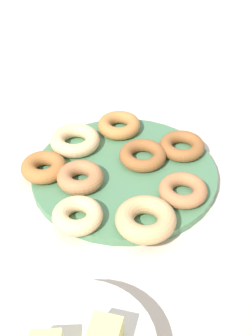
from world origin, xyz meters
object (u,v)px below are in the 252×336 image
object	(u,v)px
donut_7	(146,219)
donut_plate	(125,173)
donut_3	(80,177)
melon_chunk_left	(105,335)
donut_8	(44,167)
donut_6	(75,140)
donut_2	(143,155)
donut_1	(78,215)
donut_0	(182,146)
donut_5	(121,125)
donut_4	(183,190)

from	to	relation	value
donut_7	donut_plate	bearing A→B (deg)	-81.35
donut_3	melon_chunk_left	distance (m)	0.32
donut_plate	donut_8	distance (m)	0.14
donut_8	donut_6	bearing A→B (deg)	-126.47
donut_2	melon_chunk_left	xyz separation A→B (m)	(0.09, 0.37, 0.03)
donut_8	donut_plate	bearing A→B (deg)	177.98
donut_1	donut_8	world-z (taller)	same
donut_8	melon_chunk_left	distance (m)	0.37
donut_0	donut_5	bearing A→B (deg)	-35.41
donut_4	melon_chunk_left	world-z (taller)	melon_chunk_left
donut_3	donut_7	bearing A→B (deg)	131.99
donut_2	donut_5	world-z (taller)	donut_5
donut_0	donut_5	world-z (taller)	donut_5
donut_1	donut_6	world-z (taller)	same
donut_plate	donut_2	bearing A→B (deg)	-144.40
donut_5	donut_6	world-z (taller)	donut_6
donut_plate	donut_6	world-z (taller)	donut_6
donut_2	donut_plate	bearing A→B (deg)	35.60
donut_6	donut_1	bearing A→B (deg)	90.88
donut_4	donut_3	bearing A→B (deg)	-15.42
donut_4	donut_plate	bearing A→B (deg)	-39.27
donut_6	melon_chunk_left	size ratio (longest dim) A/B	2.61
donut_3	donut_5	bearing A→B (deg)	-118.22
donut_1	donut_0	bearing A→B (deg)	-139.72
donut_plate	donut_3	xyz separation A→B (m)	(0.08, 0.03, 0.02)
donut_5	donut_7	distance (m)	0.26
donut_2	donut_8	world-z (taller)	donut_8
donut_4	donut_1	bearing A→B (deg)	14.23
donut_6	melon_chunk_left	bearing A→B (deg)	94.67
donut_3	donut_8	xyz separation A→B (m)	(0.06, -0.03, 0.00)
donut_0	donut_4	world-z (taller)	same
donut_5	donut_6	size ratio (longest dim) A/B	0.90
donut_6	donut_8	world-z (taller)	same
donut_3	melon_chunk_left	bearing A→B (deg)	94.72
donut_3	donut_6	distance (m)	0.11
donut_1	donut_3	distance (m)	0.09
donut_3	melon_chunk_left	size ratio (longest dim) A/B	2.25
donut_5	donut_1	bearing A→B (deg)	70.32
donut_4	donut_7	xyz separation A→B (m)	(0.07, 0.06, 0.00)
donut_2	donut_8	bearing A→B (deg)	6.53
donut_1	donut_3	size ratio (longest dim) A/B	1.00
donut_5	donut_2	bearing A→B (deg)	108.15
donut_1	donut_5	bearing A→B (deg)	-109.68
donut_2	donut_7	size ratio (longest dim) A/B	0.89
donut_0	donut_3	size ratio (longest dim) A/B	1.04
donut_4	melon_chunk_left	size ratio (longest dim) A/B	2.28
donut_3	donut_6	bearing A→B (deg)	-85.47
donut_5	melon_chunk_left	size ratio (longest dim) A/B	2.34
donut_2	donut_3	size ratio (longest dim) A/B	1.06
donut_plate	donut_6	size ratio (longest dim) A/B	3.54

